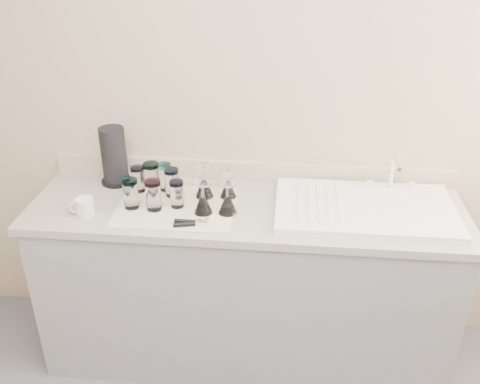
# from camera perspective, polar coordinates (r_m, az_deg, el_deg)

# --- Properties ---
(room_envelope) EXTENTS (3.54, 3.50, 2.52)m
(room_envelope) POSITION_cam_1_polar(r_m,az_deg,el_deg) (1.17, -4.43, -2.10)
(room_envelope) COLOR #535358
(room_envelope) RESTS_ON ground
(counter_unit) EXTENTS (2.06, 0.62, 0.90)m
(counter_unit) POSITION_cam_1_polar(r_m,az_deg,el_deg) (2.78, 0.63, -9.61)
(counter_unit) COLOR slate
(counter_unit) RESTS_ON ground
(sink_unit) EXTENTS (0.82, 0.50, 0.22)m
(sink_unit) POSITION_cam_1_polar(r_m,az_deg,el_deg) (2.54, 13.19, -1.67)
(sink_unit) COLOR white
(sink_unit) RESTS_ON counter_unit
(dish_towel) EXTENTS (0.55, 0.42, 0.01)m
(dish_towel) POSITION_cam_1_polar(r_m,az_deg,el_deg) (2.53, -6.81, -1.62)
(dish_towel) COLOR silver
(dish_towel) RESTS_ON counter_unit
(tumbler_teal) EXTENTS (0.07, 0.07, 0.13)m
(tumbler_teal) POSITION_cam_1_polar(r_m,az_deg,el_deg) (2.67, -10.83, 1.38)
(tumbler_teal) COLOR white
(tumbler_teal) RESTS_ON dish_towel
(tumbler_cyan) EXTENTS (0.08, 0.08, 0.15)m
(tumbler_cyan) POSITION_cam_1_polar(r_m,az_deg,el_deg) (2.64, -9.40, 1.53)
(tumbler_cyan) COLOR white
(tumbler_cyan) RESTS_ON dish_towel
(tumbler_purple) EXTENTS (0.07, 0.07, 0.14)m
(tumbler_purple) POSITION_cam_1_polar(r_m,az_deg,el_deg) (2.59, -7.28, 1.04)
(tumbler_purple) COLOR white
(tumbler_purple) RESTS_ON dish_towel
(tumbler_magenta) EXTENTS (0.07, 0.07, 0.14)m
(tumbler_magenta) POSITION_cam_1_polar(r_m,az_deg,el_deg) (2.52, -11.58, -0.15)
(tumbler_magenta) COLOR white
(tumbler_magenta) RESTS_ON dish_towel
(tumbler_blue) EXTENTS (0.07, 0.07, 0.15)m
(tumbler_blue) POSITION_cam_1_polar(r_m,az_deg,el_deg) (2.48, -9.23, -0.31)
(tumbler_blue) COLOR white
(tumbler_blue) RESTS_ON dish_towel
(tumbler_lavender) EXTENTS (0.07, 0.07, 0.13)m
(tumbler_lavender) POSITION_cam_1_polar(r_m,az_deg,el_deg) (2.50, -6.76, -0.19)
(tumbler_lavender) COLOR white
(tumbler_lavender) RESTS_ON dish_towel
(tumbler_extra) EXTENTS (0.07, 0.07, 0.14)m
(tumbler_extra) POSITION_cam_1_polar(r_m,az_deg,el_deg) (2.66, -8.04, 1.62)
(tumbler_extra) COLOR white
(tumbler_extra) RESTS_ON dish_towel
(goblet_back_left) EXTENTS (0.09, 0.09, 0.16)m
(goblet_back_left) POSITION_cam_1_polar(r_m,az_deg,el_deg) (2.58, -3.83, 0.61)
(goblet_back_left) COLOR white
(goblet_back_left) RESTS_ON dish_towel
(goblet_back_right) EXTENTS (0.08, 0.08, 0.14)m
(goblet_back_right) POSITION_cam_1_polar(r_m,az_deg,el_deg) (2.57, -1.28, 0.48)
(goblet_back_right) COLOR white
(goblet_back_right) RESTS_ON dish_towel
(goblet_front_left) EXTENTS (0.09, 0.09, 0.16)m
(goblet_front_left) POSITION_cam_1_polar(r_m,az_deg,el_deg) (2.44, -3.96, -1.10)
(goblet_front_left) COLOR white
(goblet_front_left) RESTS_ON dish_towel
(goblet_front_right) EXTENTS (0.09, 0.09, 0.16)m
(goblet_front_right) POSITION_cam_1_polar(r_m,az_deg,el_deg) (2.43, -1.34, -1.13)
(goblet_front_right) COLOR white
(goblet_front_right) RESTS_ON dish_towel
(can_opener) EXTENTS (0.16, 0.06, 0.02)m
(can_opener) POSITION_cam_1_polar(r_m,az_deg,el_deg) (2.37, -5.17, -3.30)
(can_opener) COLOR silver
(can_opener) RESTS_ON dish_towel
(white_mug) EXTENTS (0.12, 0.09, 0.08)m
(white_mug) POSITION_cam_1_polar(r_m,az_deg,el_deg) (2.54, -16.27, -1.54)
(white_mug) COLOR silver
(white_mug) RESTS_ON counter_unit
(paper_towel_roll) EXTENTS (0.16, 0.16, 0.30)m
(paper_towel_roll) POSITION_cam_1_polar(r_m,az_deg,el_deg) (2.76, -13.28, 3.72)
(paper_towel_roll) COLOR black
(paper_towel_roll) RESTS_ON counter_unit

